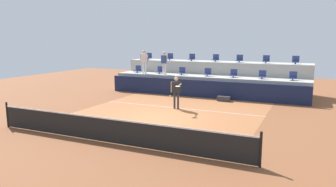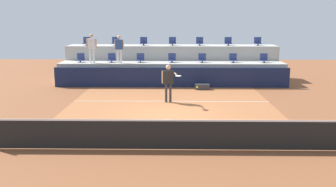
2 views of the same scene
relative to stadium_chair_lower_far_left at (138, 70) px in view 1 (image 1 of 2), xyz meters
name	(u,v)px [view 1 (image 1 of 2)]	position (x,y,z in m)	size (l,w,h in m)	color
ground_plane	(160,118)	(5.33, -7.23, -1.46)	(40.00, 40.00, 0.00)	brown
court_inner_paint	(168,114)	(5.33, -6.23, -1.46)	(9.00, 10.00, 0.01)	#A36038
court_service_line	(179,108)	(5.33, -4.83, -1.46)	(9.00, 0.06, 0.00)	silver
tennis_net	(110,130)	(5.33, -11.23, -0.97)	(10.48, 0.08, 1.07)	black
sponsor_backboard	(201,89)	(5.33, -1.23, -0.91)	(13.00, 0.16, 1.10)	#141E42
seating_tier_lower	(207,85)	(5.33, 0.07, -0.84)	(13.00, 1.80, 1.25)	#ADAAA3
seating_tier_upper	(215,76)	(5.33, 1.87, -0.41)	(13.00, 1.80, 2.10)	#ADAAA3
stadium_chair_lower_far_left	(138,70)	(0.00, 0.00, 0.00)	(0.44, 0.40, 0.52)	#2D2D33
stadium_chair_lower_left	(160,71)	(1.82, 0.00, 0.00)	(0.44, 0.40, 0.52)	#2D2D33
stadium_chair_lower_mid_left	(182,72)	(3.51, 0.00, 0.00)	(0.44, 0.40, 0.52)	#2D2D33
stadium_chair_lower_center	(207,73)	(5.35, 0.00, 0.00)	(0.44, 0.40, 0.52)	#2D2D33
stadium_chair_lower_mid_right	(234,74)	(7.10, 0.00, 0.00)	(0.44, 0.40, 0.52)	#2D2D33
stadium_chair_lower_right	(262,75)	(8.90, 0.00, 0.00)	(0.44, 0.40, 0.52)	#2D2D33
stadium_chair_lower_far_right	(293,77)	(10.68, 0.00, 0.00)	(0.44, 0.40, 0.52)	#2D2D33
stadium_chair_upper_far_left	(149,57)	(-0.03, 1.80, 0.85)	(0.44, 0.40, 0.52)	#2D2D33
stadium_chair_upper_left	(170,57)	(1.79, 1.80, 0.85)	(0.44, 0.40, 0.52)	#2D2D33
stadium_chair_upper_mid_left	(192,58)	(3.56, 1.80, 0.85)	(0.44, 0.40, 0.52)	#2D2D33
stadium_chair_upper_center	(216,58)	(5.37, 1.80, 0.85)	(0.44, 0.40, 0.52)	#2D2D33
stadium_chair_upper_mid_right	(239,59)	(7.07, 1.80, 0.85)	(0.44, 0.40, 0.52)	#2D2D33
stadium_chair_upper_right	(266,60)	(8.84, 1.80, 0.85)	(0.44, 0.40, 0.52)	#2D2D33
stadium_chair_upper_far_right	(296,61)	(10.68, 1.80, 0.85)	(0.44, 0.40, 0.52)	#2D2D33
tennis_player	(176,89)	(5.23, -4.99, -0.40)	(0.90, 1.17, 1.73)	#2D2D33
spectator_in_grey	(144,60)	(0.77, -0.38, 0.78)	(0.58, 0.28, 1.65)	white
spectator_in_white	(164,61)	(2.34, -0.38, 0.73)	(0.56, 0.27, 1.58)	white
tennis_ball	(170,96)	(6.33, -8.23, -0.16)	(0.07, 0.07, 0.07)	#CCE033
equipment_bag	(224,99)	(6.99, -1.90, -1.31)	(0.76, 0.28, 0.30)	#333338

